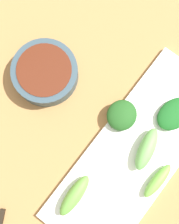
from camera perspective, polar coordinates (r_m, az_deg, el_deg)
The scene contains 8 objects.
tabletop at distance 0.60m, azimuth -0.00°, elevation 0.53°, with size 2.10×2.10×0.02m, color #A37846.
sauce_bowl at distance 0.59m, azimuth -8.35°, elevation 6.80°, with size 0.12×0.12×0.04m.
serving_plate at distance 0.58m, azimuth 8.47°, elevation -7.40°, with size 0.15×0.39×0.01m, color white.
broccoli_leafy_0 at distance 0.59m, azimuth 15.31°, elevation -0.30°, with size 0.05×0.07×0.02m, color #195D20.
broccoli_leafy_2 at distance 0.57m, azimuth 5.90°, elevation -0.58°, with size 0.05×0.06×0.02m, color #20541E.
broccoli_stalk_4 at distance 0.56m, azimuth 10.59°, elevation -6.34°, with size 0.03×0.08×0.03m, color #6AB458.
broccoli_stalk_5 at distance 0.56m, azimuth -2.77°, elevation -14.95°, with size 0.03×0.08×0.03m, color #60A23F.
broccoli_stalk_6 at distance 0.57m, azimuth 12.29°, elevation -12.17°, with size 0.02×0.07×0.02m, color #6FB945.
Camera 1 is at (0.06, -0.08, 0.60)m, focal length 50.15 mm.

